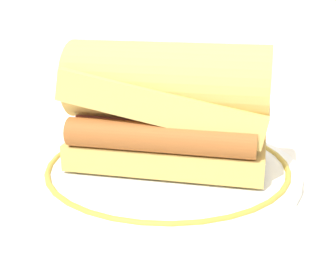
% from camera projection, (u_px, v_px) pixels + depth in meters
% --- Properties ---
extents(ground_plane, '(1.50, 1.50, 0.00)m').
position_uv_depth(ground_plane, '(193.00, 176.00, 0.47)').
color(ground_plane, '#EDE5D0').
extents(plate, '(0.27, 0.27, 0.01)m').
position_uv_depth(plate, '(168.00, 168.00, 0.47)').
color(plate, white).
rests_on(plate, ground_plane).
extents(sausage_sandwich, '(0.21, 0.13, 0.12)m').
position_uv_depth(sausage_sandwich, '(168.00, 106.00, 0.45)').
color(sausage_sandwich, tan).
rests_on(sausage_sandwich, plate).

